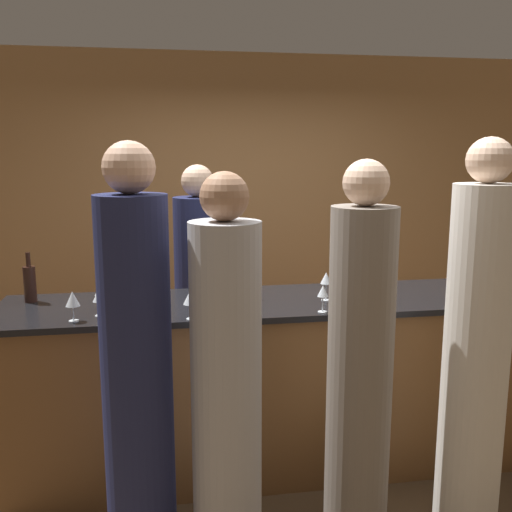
{
  "coord_description": "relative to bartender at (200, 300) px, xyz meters",
  "views": [
    {
      "loc": [
        -0.75,
        -3.24,
        1.93
      ],
      "look_at": [
        -0.2,
        0.1,
        1.31
      ],
      "focal_mm": 40.0,
      "sensor_mm": 36.0,
      "label": 1
    }
  ],
  "objects": [
    {
      "name": "guest_1",
      "position": [
        -0.38,
        -1.58,
        0.08
      ],
      "size": [
        0.32,
        0.32,
        1.98
      ],
      "color": "#1E234C",
      "rests_on": "ground_plane"
    },
    {
      "name": "guest_0",
      "position": [
        0.68,
        -1.56,
        0.04
      ],
      "size": [
        0.32,
        0.32,
        1.9
      ],
      "color": "gray",
      "rests_on": "ground_plane"
    },
    {
      "name": "wine_bottle_0",
      "position": [
        0.2,
        -0.74,
        0.31
      ],
      "size": [
        0.07,
        0.07,
        0.28
      ],
      "color": "#19381E",
      "rests_on": "bar_counter"
    },
    {
      "name": "wine_glass_3",
      "position": [
        -0.72,
        -1.09,
        0.32
      ],
      "size": [
        0.07,
        0.07,
        0.16
      ],
      "color": "silver",
      "rests_on": "bar_counter"
    },
    {
      "name": "wine_glass_5",
      "position": [
        0.79,
        -1.12,
        0.3
      ],
      "size": [
        0.06,
        0.06,
        0.14
      ],
      "color": "silver",
      "rests_on": "bar_counter"
    },
    {
      "name": "wine_glass_1",
      "position": [
        -0.6,
        -0.89,
        0.32
      ],
      "size": [
        0.07,
        0.07,
        0.15
      ],
      "color": "silver",
      "rests_on": "bar_counter"
    },
    {
      "name": "ground_plane",
      "position": [
        0.5,
        -0.83,
        -0.86
      ],
      "size": [
        14.0,
        14.0,
        0.0
      ],
      "primitive_type": "plane",
      "color": "#4C3823"
    },
    {
      "name": "wine_bottle_2",
      "position": [
        -1.03,
        -0.64,
        0.32
      ],
      "size": [
        0.07,
        0.07,
        0.3
      ],
      "color": "black",
      "rests_on": "bar_counter"
    },
    {
      "name": "wine_glass_7",
      "position": [
        -0.12,
        -1.16,
        0.32
      ],
      "size": [
        0.08,
        0.08,
        0.16
      ],
      "color": "silver",
      "rests_on": "bar_counter"
    },
    {
      "name": "wine_glass_2",
      "position": [
        1.7,
        -1.04,
        0.33
      ],
      "size": [
        0.07,
        0.07,
        0.17
      ],
      "color": "silver",
      "rests_on": "bar_counter"
    },
    {
      "name": "bartender",
      "position": [
        0.0,
        0.0,
        0.0
      ],
      "size": [
        0.36,
        0.36,
        1.84
      ],
      "rotation": [
        0.0,
        0.0,
        3.14
      ],
      "color": "#1E234C",
      "rests_on": "ground_plane"
    },
    {
      "name": "back_wall",
      "position": [
        0.5,
        1.18,
        0.54
      ],
      "size": [
        8.0,
        0.06,
        2.8
      ],
      "color": "#A37547",
      "rests_on": "ground_plane"
    },
    {
      "name": "bar_counter",
      "position": [
        0.5,
        -0.83,
        -0.33
      ],
      "size": [
        3.42,
        0.74,
        1.06
      ],
      "color": "brown",
      "rests_on": "ground_plane"
    },
    {
      "name": "wine_bottle_1",
      "position": [
        -0.42,
        -0.61,
        0.32
      ],
      "size": [
        0.07,
        0.07,
        0.3
      ],
      "color": "black",
      "rests_on": "bar_counter"
    },
    {
      "name": "wine_glass_0",
      "position": [
        -0.6,
        -1.02,
        0.31
      ],
      "size": [
        0.07,
        0.07,
        0.15
      ],
      "color": "silver",
      "rests_on": "bar_counter"
    },
    {
      "name": "guest_2",
      "position": [
        0.01,
        -1.64,
        0.01
      ],
      "size": [
        0.32,
        0.32,
        1.85
      ],
      "color": "#B2B2B7",
      "rests_on": "ground_plane"
    },
    {
      "name": "guest_3",
      "position": [
        1.22,
        -1.65,
        0.09
      ],
      "size": [
        0.31,
        0.31,
        2.0
      ],
      "color": "silver",
      "rests_on": "ground_plane"
    },
    {
      "name": "wine_glass_6",
      "position": [
        0.6,
        -1.14,
        0.32
      ],
      "size": [
        0.06,
        0.06,
        0.15
      ],
      "color": "silver",
      "rests_on": "bar_counter"
    },
    {
      "name": "wine_glass_4",
      "position": [
        0.69,
        -0.9,
        0.33
      ],
      "size": [
        0.07,
        0.07,
        0.17
      ],
      "color": "silver",
      "rests_on": "bar_counter"
    }
  ]
}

